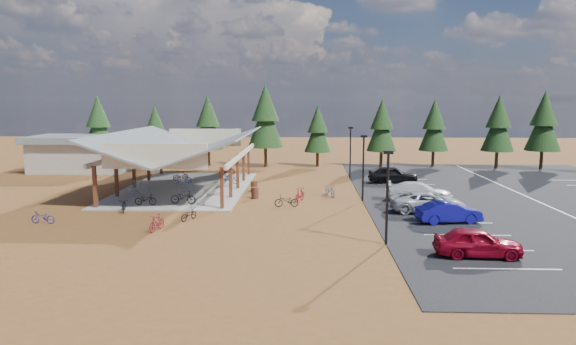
{
  "coord_description": "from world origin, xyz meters",
  "views": [
    {
      "loc": [
        0.68,
        -37.27,
        7.83
      ],
      "look_at": [
        -0.8,
        2.05,
        2.22
      ],
      "focal_mm": 32.0,
      "sensor_mm": 36.0,
      "label": 1
    }
  ],
  "objects_px": {
    "bike_3": "(181,176)",
    "lamp_post_1": "(363,163)",
    "bike_0": "(146,199)",
    "outbuilding": "(83,153)",
    "bike_1": "(138,187)",
    "bike_6": "(229,179)",
    "trash_bin_0": "(255,193)",
    "bike_10": "(43,217)",
    "bike_12": "(189,214)",
    "bike_pavilion": "(185,146)",
    "lamp_post_0": "(387,191)",
    "bike_14": "(330,190)",
    "bike_5": "(189,187)",
    "bike_8": "(124,205)",
    "bike_2": "(182,179)",
    "bike_7": "(227,170)",
    "bike_16": "(287,201)",
    "car_2": "(428,202)",
    "trash_bin_1": "(254,186)",
    "bike_11": "(157,223)",
    "car_1": "(449,212)",
    "car_0": "(478,242)",
    "bike_4": "(183,197)",
    "bike_15": "(299,195)",
    "car_3": "(419,192)",
    "car_4": "(393,175)",
    "lamp_post_2": "(350,148)"
  },
  "relations": [
    {
      "from": "bike_3",
      "to": "lamp_post_1",
      "type": "bearing_deg",
      "value": -135.92
    },
    {
      "from": "bike_0",
      "to": "outbuilding",
      "type": "bearing_deg",
      "value": 32.86
    },
    {
      "from": "bike_1",
      "to": "bike_6",
      "type": "bearing_deg",
      "value": -36.95
    },
    {
      "from": "trash_bin_0",
      "to": "bike_10",
      "type": "bearing_deg",
      "value": -144.91
    },
    {
      "from": "lamp_post_1",
      "to": "trash_bin_0",
      "type": "xyz_separation_m",
      "value": [
        -8.46,
        0.83,
        -2.53
      ]
    },
    {
      "from": "bike_12",
      "to": "bike_pavilion",
      "type": "bearing_deg",
      "value": -51.02
    },
    {
      "from": "lamp_post_0",
      "to": "bike_14",
      "type": "relative_size",
      "value": 2.75
    },
    {
      "from": "bike_5",
      "to": "bike_8",
      "type": "distance_m",
      "value": 7.59
    },
    {
      "from": "bike_2",
      "to": "bike_7",
      "type": "xyz_separation_m",
      "value": [
        3.38,
        5.27,
        0.06
      ]
    },
    {
      "from": "bike_pavilion",
      "to": "bike_16",
      "type": "bearing_deg",
      "value": -38.59
    },
    {
      "from": "car_2",
      "to": "bike_3",
      "type": "bearing_deg",
      "value": 56.61
    },
    {
      "from": "trash_bin_1",
      "to": "bike_11",
      "type": "xyz_separation_m",
      "value": [
        -4.46,
        -13.49,
        0.06
      ]
    },
    {
      "from": "trash_bin_1",
      "to": "car_2",
      "type": "distance_m",
      "value": 15.1
    },
    {
      "from": "bike_pavilion",
      "to": "bike_3",
      "type": "height_order",
      "value": "bike_pavilion"
    },
    {
      "from": "outbuilding",
      "to": "bike_11",
      "type": "bearing_deg",
      "value": -58.48
    },
    {
      "from": "car_1",
      "to": "car_0",
      "type": "bearing_deg",
      "value": 167.7
    },
    {
      "from": "outbuilding",
      "to": "car_0",
      "type": "bearing_deg",
      "value": -42.16
    },
    {
      "from": "trash_bin_0",
      "to": "bike_1",
      "type": "xyz_separation_m",
      "value": [
        -9.87,
        1.21,
        0.19
      ]
    },
    {
      "from": "bike_4",
      "to": "bike_15",
      "type": "height_order",
      "value": "bike_4"
    },
    {
      "from": "outbuilding",
      "to": "bike_10",
      "type": "xyz_separation_m",
      "value": [
        7.9,
        -24.05,
        -1.61
      ]
    },
    {
      "from": "bike_7",
      "to": "bike_16",
      "type": "height_order",
      "value": "bike_7"
    },
    {
      "from": "bike_1",
      "to": "car_0",
      "type": "distance_m",
      "value": 27.73
    },
    {
      "from": "bike_11",
      "to": "car_3",
      "type": "bearing_deg",
      "value": 42.36
    },
    {
      "from": "bike_6",
      "to": "bike_16",
      "type": "distance_m",
      "value": 11.18
    },
    {
      "from": "bike_16",
      "to": "bike_12",
      "type": "bearing_deg",
      "value": -60.58
    },
    {
      "from": "bike_pavilion",
      "to": "bike_14",
      "type": "distance_m",
      "value": 13.32
    },
    {
      "from": "bike_4",
      "to": "car_3",
      "type": "relative_size",
      "value": 0.38
    },
    {
      "from": "bike_4",
      "to": "bike_10",
      "type": "distance_m",
      "value": 9.7
    },
    {
      "from": "bike_16",
      "to": "bike_0",
      "type": "bearing_deg",
      "value": -95.55
    },
    {
      "from": "bike_pavilion",
      "to": "car_4",
      "type": "relative_size",
      "value": 4.24
    },
    {
      "from": "lamp_post_0",
      "to": "bike_11",
      "type": "xyz_separation_m",
      "value": [
        -13.31,
        2.42,
        -2.47
      ]
    },
    {
      "from": "bike_0",
      "to": "bike_12",
      "type": "xyz_separation_m",
      "value": [
        4.22,
        -4.33,
        -0.12
      ]
    },
    {
      "from": "outbuilding",
      "to": "bike_2",
      "type": "relative_size",
      "value": 6.33
    },
    {
      "from": "bike_pavilion",
      "to": "bike_2",
      "type": "xyz_separation_m",
      "value": [
        -0.93,
        2.32,
        -3.27
      ]
    },
    {
      "from": "lamp_post_2",
      "to": "car_4",
      "type": "distance_m",
      "value": 5.34
    },
    {
      "from": "bike_6",
      "to": "car_2",
      "type": "relative_size",
      "value": 0.34
    },
    {
      "from": "bike_0",
      "to": "bike_11",
      "type": "height_order",
      "value": "bike_11"
    },
    {
      "from": "bike_12",
      "to": "bike_15",
      "type": "xyz_separation_m",
      "value": [
        7.13,
        6.47,
        0.14
      ]
    },
    {
      "from": "bike_16",
      "to": "car_3",
      "type": "relative_size",
      "value": 0.35
    },
    {
      "from": "bike_15",
      "to": "car_2",
      "type": "height_order",
      "value": "car_2"
    },
    {
      "from": "bike_7",
      "to": "bike_8",
      "type": "distance_m",
      "value": 17.63
    },
    {
      "from": "bike_4",
      "to": "car_4",
      "type": "distance_m",
      "value": 20.46
    },
    {
      "from": "outbuilding",
      "to": "car_3",
      "type": "distance_m",
      "value": 36.98
    },
    {
      "from": "bike_5",
      "to": "bike_8",
      "type": "bearing_deg",
      "value": 137.5
    },
    {
      "from": "bike_pavilion",
      "to": "car_2",
      "type": "distance_m",
      "value": 21.28
    },
    {
      "from": "bike_pavilion",
      "to": "bike_6",
      "type": "height_order",
      "value": "bike_pavilion"
    },
    {
      "from": "bike_16",
      "to": "bike_11",
      "type": "bearing_deg",
      "value": -52.31
    },
    {
      "from": "trash_bin_0",
      "to": "bike_6",
      "type": "xyz_separation_m",
      "value": [
        -3.04,
        6.46,
        0.1
      ]
    },
    {
      "from": "bike_4",
      "to": "bike_12",
      "type": "relative_size",
      "value": 1.23
    },
    {
      "from": "bike_2",
      "to": "bike_16",
      "type": "bearing_deg",
      "value": -152.93
    }
  ]
}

